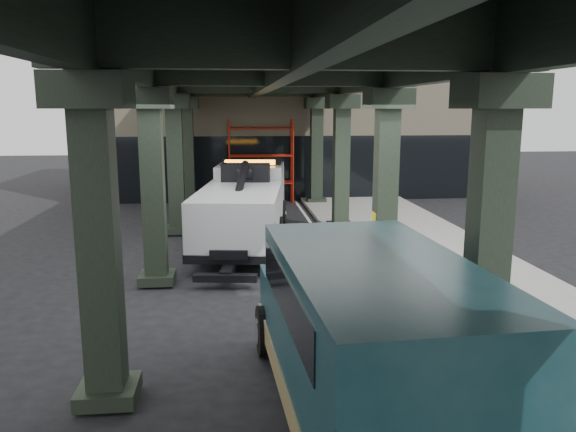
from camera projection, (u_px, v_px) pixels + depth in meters
ground at (296, 306)px, 13.00m from camera, size 90.00×90.00×0.00m
sidewalk at (450, 273)px, 15.39m from camera, size 5.00×40.00×0.15m
lane_stripe at (350, 278)px, 15.12m from camera, size 0.12×38.00×0.01m
viaduct at (271, 69)px, 13.88m from camera, size 7.40×32.00×6.40m
building at (290, 118)px, 31.99m from camera, size 22.00×10.00×8.00m
scaffolding at (261, 159)px, 26.91m from camera, size 3.08×0.88×4.00m
tow_truck at (245, 204)px, 18.84m from camera, size 3.42×8.76×2.80m
towed_van at (367, 336)px, 7.81m from camera, size 2.86×6.48×2.58m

